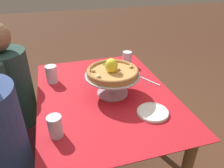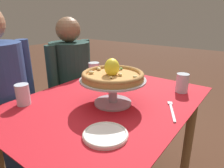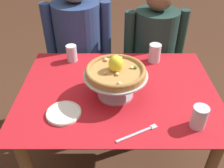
# 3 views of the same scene
# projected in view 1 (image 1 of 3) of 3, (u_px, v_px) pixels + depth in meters

# --- Properties ---
(dining_table) EXTENTS (1.12, 0.84, 0.76)m
(dining_table) POSITION_uv_depth(u_px,v_px,m) (105.00, 109.00, 1.42)
(dining_table) COLOR olive
(dining_table) RESTS_ON ground
(pizza_stand) EXTENTS (0.34, 0.34, 0.14)m
(pizza_stand) POSITION_uv_depth(u_px,v_px,m) (113.00, 82.00, 1.31)
(pizza_stand) COLOR #B7B7C1
(pizza_stand) RESTS_ON dining_table
(pizza) EXTENTS (0.32, 0.32, 0.11)m
(pizza) POSITION_uv_depth(u_px,v_px,m) (112.00, 71.00, 1.27)
(pizza) COLOR #BC8447
(pizza) RESTS_ON pizza_stand
(water_glass_back_right) EXTENTS (0.08, 0.08, 0.12)m
(water_glass_back_right) POSITION_uv_depth(u_px,v_px,m) (52.00, 75.00, 1.46)
(water_glass_back_right) COLOR silver
(water_glass_back_right) RESTS_ON dining_table
(water_glass_back_left) EXTENTS (0.07, 0.07, 0.11)m
(water_glass_back_left) POSITION_uv_depth(u_px,v_px,m) (55.00, 127.00, 1.00)
(water_glass_back_left) COLOR silver
(water_glass_back_left) RESTS_ON dining_table
(water_glass_front_right) EXTENTS (0.07, 0.07, 0.11)m
(water_glass_front_right) POSITION_uv_depth(u_px,v_px,m) (127.00, 59.00, 1.71)
(water_glass_front_right) COLOR silver
(water_glass_front_right) RESTS_ON dining_table
(side_plate) EXTENTS (0.18, 0.18, 0.02)m
(side_plate) POSITION_uv_depth(u_px,v_px,m) (153.00, 112.00, 1.17)
(side_plate) COLOR white
(side_plate) RESTS_ON dining_table
(dinner_fork) EXTENTS (0.20, 0.12, 0.01)m
(dinner_fork) POSITION_uv_depth(u_px,v_px,m) (146.00, 79.00, 1.51)
(dinner_fork) COLOR #B7B7C1
(dinner_fork) RESTS_ON dining_table
(diner_right) EXTENTS (0.48, 0.35, 1.20)m
(diner_right) POSITION_uv_depth(u_px,v_px,m) (14.00, 107.00, 1.55)
(diner_right) COLOR maroon
(diner_right) RESTS_ON ground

